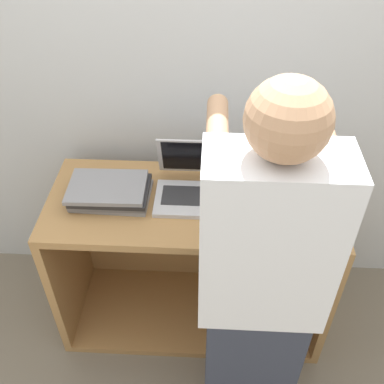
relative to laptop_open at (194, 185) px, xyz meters
name	(u,v)px	position (x,y,z in m)	size (l,w,h in m)	color
ground_plane	(190,357)	(0.00, -0.32, -0.85)	(12.00, 12.00, 0.00)	#756B5B
wall_back	(198,72)	(0.00, 0.32, 0.35)	(8.00, 0.05, 2.40)	silver
cart	(194,251)	(0.00, 0.02, -0.45)	(1.24, 0.54, 0.80)	#A87A47
laptop_open	(194,185)	(0.00, 0.00, 0.00)	(0.32, 0.30, 0.23)	#B7B7BC
laptop_stack_left	(110,191)	(-0.35, -0.05, -0.01)	(0.34, 0.24, 0.07)	gray
laptop_stack_right	(278,194)	(0.35, -0.05, 0.01)	(0.34, 0.24, 0.11)	slate
person	(259,298)	(0.25, -0.54, -0.03)	(0.40, 0.53, 1.62)	#2D3342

